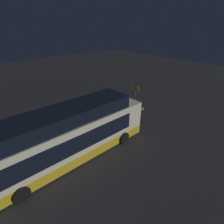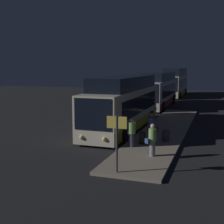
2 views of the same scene
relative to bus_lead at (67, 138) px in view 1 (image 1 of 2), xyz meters
name	(u,v)px [view 1 (image 1 of 2)]	position (x,y,z in m)	size (l,w,h in m)	color
ground	(71,158)	(0.02, -0.09, -1.71)	(80.00, 80.00, 0.00)	#232326
platform	(52,138)	(0.02, 3.02, -1.64)	(20.00, 3.02, 0.14)	gray
bus_lead	(67,138)	(0.00, 0.00, 0.00)	(11.95, 2.78, 3.83)	beige
passenger_boarding	(110,103)	(6.81, 3.49, -0.70)	(0.64, 0.63, 1.63)	gray
passenger_waiting	(96,111)	(4.52, 2.97, -0.58)	(0.45, 0.61, 1.81)	#2D2D33
passenger_with_bags	(109,112)	(5.40, 2.05, -0.71)	(0.53, 0.53, 1.62)	#4C476B
suitcase	(99,119)	(4.54, 2.44, -1.23)	(0.40, 0.27, 0.90)	black
sign_post	(135,93)	(9.65, 2.58, 0.03)	(0.10, 0.86, 2.43)	#4C4C51
trash_bin	(83,118)	(3.43, 3.62, -1.24)	(0.44, 0.44, 0.65)	#3F3F44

